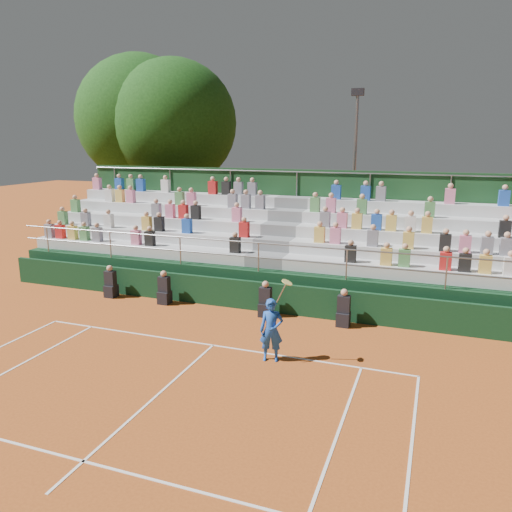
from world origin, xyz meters
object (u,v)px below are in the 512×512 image
(tennis_player, at_px, (271,330))
(tree_west, at_px, (140,119))
(tree_east, at_px, (174,123))
(floodlight_mast, at_px, (355,158))

(tennis_player, relative_size, tree_west, 0.22)
(tree_east, distance_m, floodlight_mast, 9.84)
(tree_east, relative_size, floodlight_mast, 1.23)
(tree_west, bearing_deg, floodlight_mast, 1.80)
(tennis_player, height_order, tree_east, tree_east)
(tree_east, bearing_deg, tennis_player, -52.89)
(floodlight_mast, bearing_deg, tennis_player, -88.73)
(tennis_player, distance_m, floodlight_mast, 14.60)
(tree_west, relative_size, floodlight_mast, 1.28)
(tennis_player, xyz_separation_m, tree_east, (-9.94, 13.14, 5.61))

